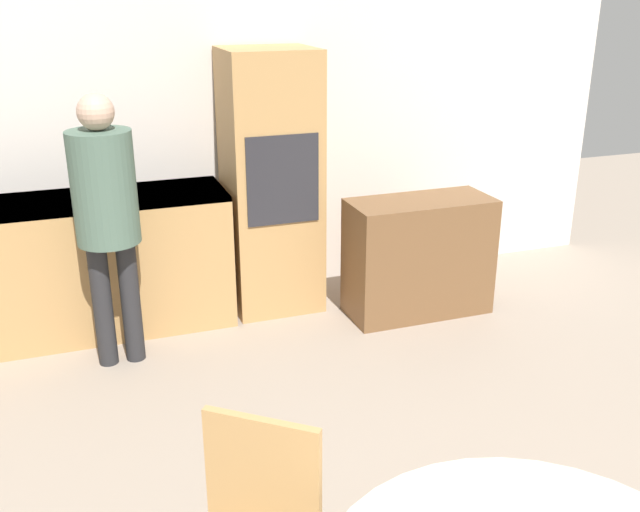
{
  "coord_description": "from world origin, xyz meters",
  "views": [
    {
      "loc": [
        -0.97,
        0.15,
        2.2
      ],
      "look_at": [
        0.01,
        2.87,
        1.11
      ],
      "focal_mm": 40.0,
      "sensor_mm": 36.0,
      "label": 1
    }
  ],
  "objects": [
    {
      "name": "wall_back",
      "position": [
        0.0,
        5.16,
        1.3
      ],
      "size": [
        6.48,
        0.05,
        2.6
      ],
      "color": "silver",
      "rests_on": "ground_plane"
    },
    {
      "name": "kitchen_counter",
      "position": [
        -1.2,
        4.82,
        0.48
      ],
      "size": [
        2.38,
        0.6,
        0.93
      ],
      "color": "tan",
      "rests_on": "ground_plane"
    },
    {
      "name": "oven_unit",
      "position": [
        0.34,
        4.83,
        0.92
      ],
      "size": [
        0.62,
        0.59,
        1.83
      ],
      "color": "tan",
      "rests_on": "ground_plane"
    },
    {
      "name": "sideboard",
      "position": [
        1.27,
        4.34,
        0.42
      ],
      "size": [
        1.01,
        0.45,
        0.83
      ],
      "color": "brown",
      "rests_on": "ground_plane"
    },
    {
      "name": "person_standing",
      "position": [
        -0.8,
        4.29,
        1.02
      ],
      "size": [
        0.37,
        0.37,
        1.66
      ],
      "color": "#262628",
      "rests_on": "ground_plane"
    }
  ]
}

